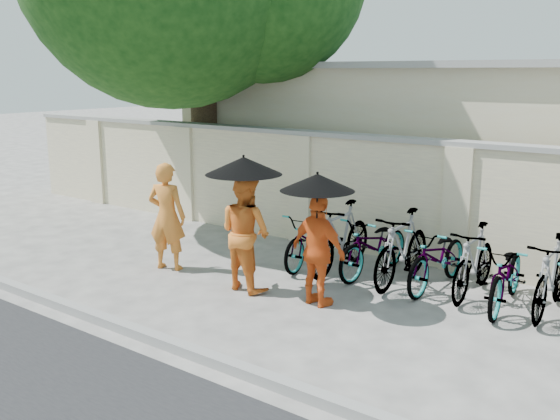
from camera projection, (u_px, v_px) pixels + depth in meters
The scene contains 17 objects.
ground at pixel (235, 298), 8.82m from camera, with size 80.00×80.00×0.00m, color #A8A49D.
kerb at pixel (143, 334), 7.47m from camera, with size 40.00×0.16×0.12m, color gray.
compound_wall at pixel (403, 201), 10.53m from camera, with size 20.00×0.30×2.00m, color beige.
building_behind at pixel (530, 148), 12.79m from camera, with size 14.00×6.00×3.20m, color beige.
monk_left at pixel (167, 216), 9.97m from camera, with size 0.64×0.42×1.74m, color orange.
monk_center at pixel (245, 232), 9.05m from camera, with size 0.83×0.65×1.71m, color orange.
parasol_center at pixel (244, 166), 8.75m from camera, with size 1.09×1.09×1.00m.
monk_right at pixel (318, 251), 8.41m from camera, with size 0.91×0.38×1.55m, color #E75A1B.
parasol_right at pixel (317, 182), 8.13m from camera, with size 0.99×0.99×0.96m.
bike_0 at pixel (313, 239), 10.24m from camera, with size 0.60×1.73×0.91m, color gray.
bike_1 at pixel (341, 237), 9.92m from camera, with size 0.52×1.86×1.12m, color gray.
bike_2 at pixel (374, 246), 9.75m from camera, with size 0.63×1.81×0.95m, color gray.
bike_3 at pixel (402, 248), 9.33m from camera, with size 0.52×1.85×1.11m, color gray.
bike_4 at pixel (438, 257), 9.13m from camera, with size 0.63×1.81×0.95m, color gray.
bike_5 at pixel (474, 261), 8.83m from camera, with size 0.48×1.70×1.02m, color gray.
bike_6 at pixel (507, 275), 8.38m from camera, with size 0.62×1.78×0.93m, color gray.
bike_7 at pixel (551, 276), 8.16m from camera, with size 0.49×1.73×1.04m, color gray.
Camera 1 is at (5.48, -6.31, 3.14)m, focal length 40.00 mm.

